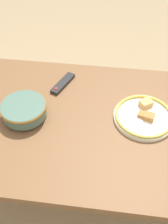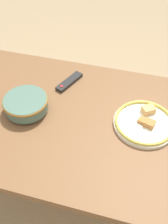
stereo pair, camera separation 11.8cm
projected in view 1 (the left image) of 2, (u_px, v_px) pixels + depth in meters
ground_plane at (83, 193)px, 1.82m from camera, size 8.00×8.00×0.00m
dining_table at (82, 130)px, 1.32m from camera, size 1.51×0.86×0.77m
noodle_bowl at (24, 110)px, 1.24m from camera, size 0.22×0.22×0.08m
food_plate at (144, 116)px, 1.25m from camera, size 0.29×0.29×0.05m
tv_remote at (63, 83)px, 1.42m from camera, size 0.11×0.18×0.02m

